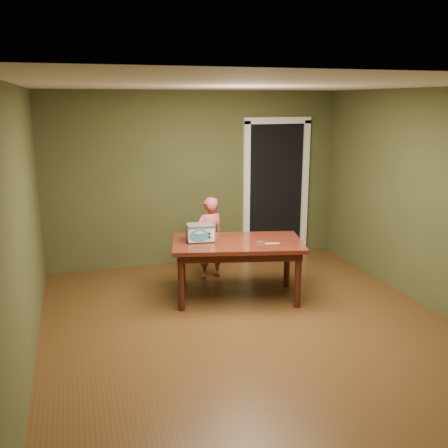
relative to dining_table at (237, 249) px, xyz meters
The scene contains 8 objects.
floor 1.10m from the dining_table, 98.16° to the right, with size 5.00×5.00×0.00m, color #4E3116.
room_shell 1.38m from the dining_table, 98.16° to the right, with size 4.52×5.02×2.61m.
doorway 2.28m from the dining_table, 58.36° to the left, with size 1.10×0.66×2.25m.
dining_table is the anchor object (origin of this frame).
toy_oven 0.51m from the dining_table, 162.65° to the left, with size 0.37×0.27×0.22m.
baking_pan 0.31m from the dining_table, 35.87° to the right, with size 0.10×0.10×0.02m.
spatula 0.45m from the dining_table, 32.16° to the right, with size 0.18×0.03×0.01m, color #F3C069.
child 0.84m from the dining_table, 99.48° to the left, with size 0.43×0.28×1.17m, color #C35053.
Camera 1 is at (-1.77, -4.78, 2.45)m, focal length 40.00 mm.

